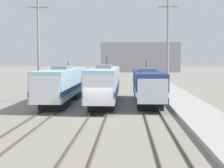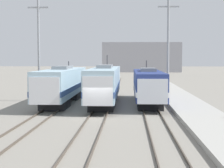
# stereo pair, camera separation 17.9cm
# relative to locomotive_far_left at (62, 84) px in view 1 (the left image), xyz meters

# --- Properties ---
(ground_plane) EXTENTS (400.00, 400.00, 0.00)m
(ground_plane) POSITION_rel_locomotive_far_left_xyz_m (4.67, -9.29, -2.12)
(ground_plane) COLOR gray
(rail_pair_far_left) EXTENTS (1.51, 120.00, 0.15)m
(rail_pair_far_left) POSITION_rel_locomotive_far_left_xyz_m (0.00, -9.29, -2.05)
(rail_pair_far_left) COLOR #4C4238
(rail_pair_far_left) RESTS_ON ground_plane
(rail_pair_center) EXTENTS (1.51, 120.00, 0.15)m
(rail_pair_center) POSITION_rel_locomotive_far_left_xyz_m (4.67, -9.29, -2.05)
(rail_pair_center) COLOR #4C4238
(rail_pair_center) RESTS_ON ground_plane
(rail_pair_far_right) EXTENTS (1.51, 120.00, 0.15)m
(rail_pair_far_right) POSITION_rel_locomotive_far_left_xyz_m (9.33, -9.29, -2.05)
(rail_pair_far_right) COLOR #4C4238
(rail_pair_far_right) RESTS_ON ground_plane
(locomotive_far_left) EXTENTS (2.95, 18.41, 4.58)m
(locomotive_far_left) POSITION_rel_locomotive_far_left_xyz_m (0.00, 0.00, 0.00)
(locomotive_far_left) COLOR #232326
(locomotive_far_left) RESTS_ON ground_plane
(locomotive_center) EXTENTS (2.82, 19.15, 5.33)m
(locomotive_center) POSITION_rel_locomotive_far_left_xyz_m (4.67, -0.34, 0.06)
(locomotive_center) COLOR #232326
(locomotive_center) RESTS_ON ground_plane
(locomotive_far_right) EXTENTS (2.93, 16.29, 4.70)m
(locomotive_far_right) POSITION_rel_locomotive_far_left_xyz_m (9.33, -0.21, -0.10)
(locomotive_far_right) COLOR black
(locomotive_far_right) RESTS_ON ground_plane
(catenary_tower_left) EXTENTS (2.37, 0.27, 12.14)m
(catenary_tower_left) POSITION_rel_locomotive_far_left_xyz_m (-3.00, 1.97, 4.25)
(catenary_tower_left) COLOR gray
(catenary_tower_left) RESTS_ON ground_plane
(catenary_tower_right) EXTENTS (2.37, 0.27, 12.14)m
(catenary_tower_right) POSITION_rel_locomotive_far_left_xyz_m (11.66, 1.97, 4.25)
(catenary_tower_right) COLOR gray
(catenary_tower_right) RESTS_ON ground_plane
(platform) EXTENTS (4.00, 120.00, 0.36)m
(platform) POSITION_rel_locomotive_far_left_xyz_m (13.30, -9.29, -1.94)
(platform) COLOR #A8A59E
(platform) RESTS_ON ground_plane
(depot_building) EXTENTS (28.16, 11.49, 10.65)m
(depot_building) POSITION_rel_locomotive_far_left_xyz_m (11.84, 97.67, 3.20)
(depot_building) COLOR gray
(depot_building) RESTS_ON ground_plane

